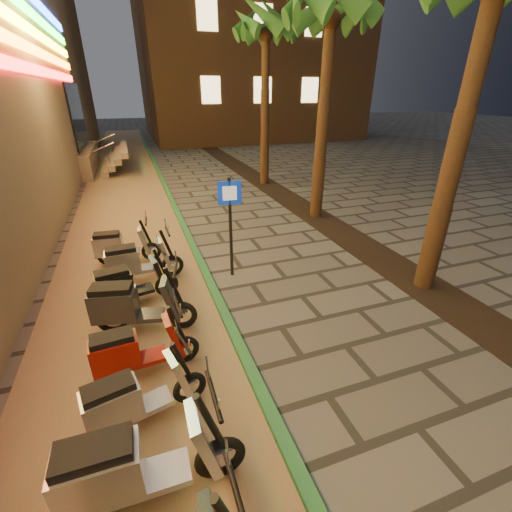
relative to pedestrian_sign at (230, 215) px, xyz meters
name	(u,v)px	position (x,y,z in m)	size (l,w,h in m)	color
ground	(328,396)	(0.30, -3.91, -1.49)	(120.00, 120.00, 0.00)	#474442
parking_strip	(126,209)	(-2.30, 6.09, -1.49)	(3.40, 60.00, 0.01)	#8C7251
green_curb	(173,204)	(-0.60, 6.09, -1.44)	(0.18, 60.00, 0.10)	#296F3B
planting_strip	(348,237)	(3.90, 1.09, -1.48)	(1.20, 40.00, 0.02)	black
palm_c	(331,19)	(3.90, 3.09, 4.23)	(2.97, 3.02, 6.91)	#472D19
palm_d	(266,35)	(3.90, 8.09, 4.45)	(2.97, 3.02, 7.16)	#472D19
pedestrian_sign	(230,215)	(0.00, 0.00, 0.00)	(0.51, 0.11, 2.31)	black
scooter_4	(132,468)	(-2.30, -4.46, -0.92)	(1.85, 0.65, 1.31)	black
scooter_5	(133,399)	(-2.28, -3.49, -1.02)	(1.55, 0.73, 1.09)	black
scooter_6	(133,351)	(-2.25, -2.58, -1.02)	(1.56, 0.55, 1.10)	black
scooter_7	(131,306)	(-2.24, -1.44, -0.94)	(1.80, 0.84, 1.27)	black
scooter_8	(127,284)	(-2.29, -0.55, -1.00)	(1.61, 0.70, 1.13)	black
scooter_9	(135,262)	(-2.11, 0.40, -0.98)	(1.67, 0.58, 1.18)	black
scooter_10	(119,246)	(-2.46, 1.52, -1.01)	(1.57, 0.56, 1.10)	black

